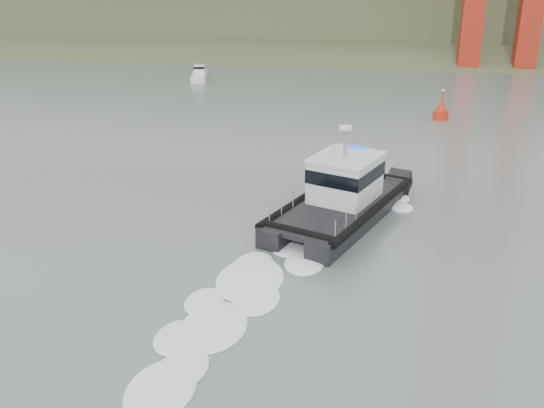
{
  "coord_description": "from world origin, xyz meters",
  "views": [
    {
      "loc": [
        5.69,
        -21.34,
        14.89
      ],
      "look_at": [
        0.07,
        9.48,
        2.4
      ],
      "focal_mm": 40.0,
      "sensor_mm": 36.0,
      "label": 1
    }
  ],
  "objects": [
    {
      "name": "motorboat",
      "position": [
        -19.04,
        58.94,
        0.74
      ],
      "size": [
        2.84,
        5.67,
        2.98
      ],
      "rotation": [
        0.0,
        0.0,
        0.2
      ],
      "color": "silver",
      "rests_on": "ground"
    },
    {
      "name": "patrol_boat",
      "position": [
        3.69,
        13.89,
        1.53
      ],
      "size": [
        8.71,
        13.35,
        6.09
      ],
      "rotation": [
        0.0,
        0.0,
        -0.36
      ],
      "color": "black",
      "rests_on": "ground"
    },
    {
      "name": "headlands",
      "position": [
        0.0,
        125.5,
        7.05
      ],
      "size": [
        500.0,
        105.36,
        27.12
      ],
      "color": "#374527",
      "rests_on": "ground"
    },
    {
      "name": "nav_buoy",
      "position": [
        11.74,
        41.64,
        0.86
      ],
      "size": [
        1.57,
        1.57,
        3.28
      ],
      "color": "#B0250C",
      "rests_on": "ground"
    },
    {
      "name": "ground",
      "position": [
        0.0,
        0.0,
        0.0
      ],
      "size": [
        400.0,
        400.0,
        0.0
      ],
      "primitive_type": "plane",
      "color": "#4E5D59",
      "rests_on": "ground"
    }
  ]
}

